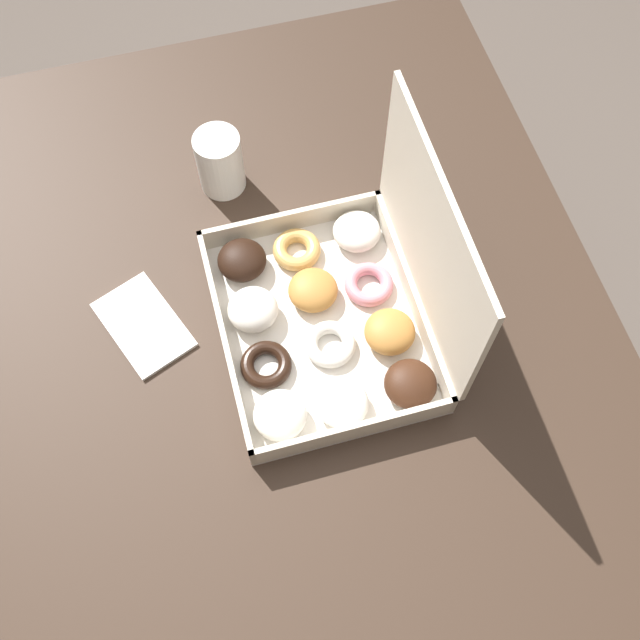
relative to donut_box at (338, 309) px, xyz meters
The scene contains 5 objects.
ground_plane 0.77m from the donut_box, 131.20° to the right, with size 8.00×8.00×0.00m, color #564C44.
dining_table 0.16m from the donut_box, 131.20° to the right, with size 1.14×0.93×0.72m.
donut_box is the anchor object (origin of this frame).
coffee_mug 0.31m from the donut_box, 159.71° to the right, with size 0.07×0.07×0.11m.
paper_napkin 0.29m from the donut_box, 104.68° to the right, with size 0.18×0.14×0.01m.
Camera 1 is at (0.51, -0.09, 1.72)m, focal length 42.00 mm.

